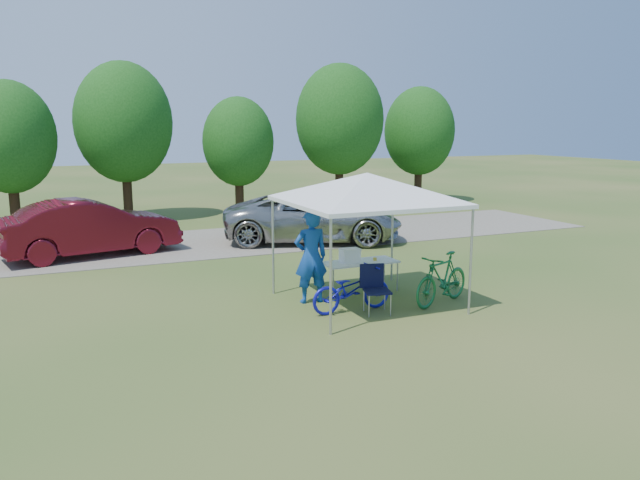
% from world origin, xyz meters
% --- Properties ---
extents(ground, '(100.00, 100.00, 0.00)m').
position_xyz_m(ground, '(0.00, 0.00, 0.00)').
color(ground, '#2D5119').
rests_on(ground, ground).
extents(gravel_strip, '(24.00, 5.00, 0.02)m').
position_xyz_m(gravel_strip, '(0.00, 8.00, 0.01)').
color(gravel_strip, gray).
rests_on(gravel_strip, ground).
extents(canopy, '(4.53, 4.53, 3.00)m').
position_xyz_m(canopy, '(0.00, 0.00, 2.65)').
color(canopy, '#A5A5AA').
rests_on(canopy, ground).
extents(treeline, '(24.89, 4.28, 6.30)m').
position_xyz_m(treeline, '(-0.29, 14.05, 3.53)').
color(treeline, '#382314').
rests_on(treeline, ground).
extents(folding_table, '(1.68, 0.70, 0.69)m').
position_xyz_m(folding_table, '(0.32, 0.89, 0.65)').
color(folding_table, white).
rests_on(folding_table, ground).
extents(folding_chair, '(0.59, 0.62, 0.96)m').
position_xyz_m(folding_chair, '(-0.13, -0.60, 0.57)').
color(folding_chair, black).
rests_on(folding_chair, ground).
extents(cooler, '(0.43, 0.29, 0.31)m').
position_xyz_m(cooler, '(0.07, 0.89, 0.85)').
color(cooler, white).
rests_on(cooler, folding_table).
extents(ice_cream_cup, '(0.09, 0.09, 0.07)m').
position_xyz_m(ice_cream_cup, '(0.67, 0.84, 0.72)').
color(ice_cream_cup, gold).
rests_on(ice_cream_cup, folding_table).
extents(cyclist, '(0.74, 0.51, 1.96)m').
position_xyz_m(cyclist, '(-1.01, 0.55, 0.98)').
color(cyclist, '#1344A2').
rests_on(cyclist, ground).
extents(bike_blue, '(1.76, 0.69, 0.91)m').
position_xyz_m(bike_blue, '(-0.53, -0.39, 0.45)').
color(bike_blue, '#1213A6').
rests_on(bike_blue, ground).
extents(bike_green, '(1.85, 1.13, 1.08)m').
position_xyz_m(bike_green, '(1.42, -0.68, 0.54)').
color(bike_green, '#156131').
rests_on(bike_green, ground).
extents(minivan, '(6.15, 4.49, 1.55)m').
position_xyz_m(minivan, '(1.75, 6.85, 0.80)').
color(minivan, '#A0A09C').
rests_on(minivan, gravel_strip).
extents(sedan, '(5.11, 2.66, 1.60)m').
position_xyz_m(sedan, '(-4.88, 7.38, 0.82)').
color(sedan, '#570E19').
rests_on(sedan, gravel_strip).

